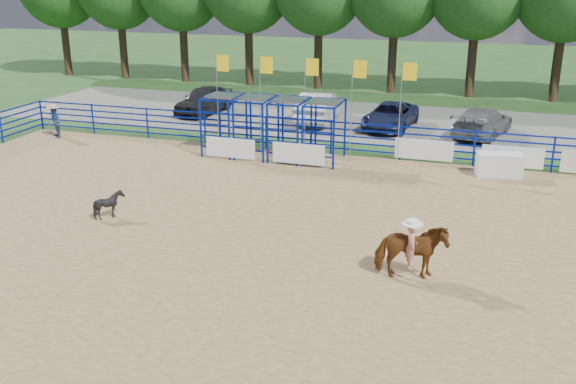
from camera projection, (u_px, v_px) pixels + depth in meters
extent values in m
plane|color=#2C4F1F|center=(248.00, 241.00, 19.06)|extent=(120.00, 120.00, 0.00)
cube|color=#9E7D4F|center=(248.00, 240.00, 19.06)|extent=(30.00, 20.00, 0.02)
cube|color=slate|center=(363.00, 121.00, 34.36)|extent=(40.00, 10.00, 0.01)
cube|color=silver|center=(499.00, 165.00, 24.88)|extent=(1.82, 1.10, 0.91)
imported|color=brown|center=(411.00, 251.00, 16.42)|extent=(1.95, 1.22, 1.53)
imported|color=red|center=(413.00, 223.00, 16.17)|extent=(0.39, 0.50, 1.22)
cylinder|color=white|center=(414.00, 199.00, 15.96)|extent=(0.54, 0.54, 0.12)
imported|color=black|center=(109.00, 204.00, 20.64)|extent=(0.89, 0.81, 0.91)
imported|color=navy|center=(54.00, 122.00, 30.61)|extent=(0.91, 0.91, 1.49)
cylinder|color=tan|center=(53.00, 107.00, 30.37)|extent=(0.56, 0.56, 0.11)
imported|color=black|center=(204.00, 100.00, 35.96)|extent=(2.17, 4.60, 1.52)
imported|color=#9A9CA2|center=(318.00, 107.00, 33.91)|extent=(1.95, 4.89, 1.58)
imported|color=#161A37|center=(390.00, 116.00, 32.52)|extent=(2.52, 4.75, 1.27)
imported|color=#5E5E61|center=(482.00, 122.00, 30.95)|extent=(3.08, 5.12, 1.39)
cube|color=white|center=(230.00, 148.00, 26.98)|extent=(2.20, 0.04, 0.85)
cube|color=white|center=(298.00, 154.00, 26.11)|extent=(2.20, 0.04, 0.85)
cube|color=white|center=(424.00, 150.00, 26.68)|extent=(2.40, 0.04, 0.85)
cube|color=white|center=(512.00, 157.00, 25.66)|extent=(2.40, 0.04, 0.85)
cylinder|color=#3F2B19|center=(66.00, 43.00, 48.95)|extent=(0.56, 0.56, 4.80)
cylinder|color=#3F2B19|center=(123.00, 45.00, 47.49)|extent=(0.56, 0.56, 4.80)
cylinder|color=#3F2B19|center=(184.00, 48.00, 46.04)|extent=(0.56, 0.56, 4.80)
cylinder|color=#3F2B19|center=(249.00, 50.00, 44.58)|extent=(0.56, 0.56, 4.80)
cylinder|color=#3F2B19|center=(318.00, 53.00, 43.13)|extent=(0.56, 0.56, 4.80)
cylinder|color=#3F2B19|center=(392.00, 56.00, 41.67)|extent=(0.56, 0.56, 4.80)
cylinder|color=#3F2B19|center=(472.00, 59.00, 40.22)|extent=(0.56, 0.56, 4.80)
cylinder|color=#3F2B19|center=(557.00, 62.00, 38.76)|extent=(0.56, 0.56, 4.80)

